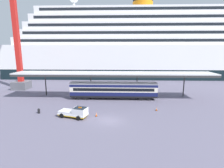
{
  "coord_description": "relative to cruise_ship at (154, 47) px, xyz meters",
  "views": [
    {
      "loc": [
        1.43,
        -27.78,
        11.74
      ],
      "look_at": [
        0.09,
        9.43,
        4.5
      ],
      "focal_mm": 28.01,
      "sensor_mm": 36.0,
      "label": 1
    }
  ],
  "objects": [
    {
      "name": "platform_canopy",
      "position": [
        -17.0,
        -39.55,
        -6.98
      ],
      "size": [
        47.66,
        5.78,
        6.45
      ],
      "color": "silver",
      "rests_on": "ground"
    },
    {
      "name": "traffic_cone_near",
      "position": [
        -8.29,
        -48.11,
        -12.83
      ],
      "size": [
        0.36,
        0.36,
        0.74
      ],
      "color": "black",
      "rests_on": "ground"
    },
    {
      "name": "traffic_cone_mid",
      "position": [
        -24.05,
        -48.17,
        -12.81
      ],
      "size": [
        0.36,
        0.36,
        0.77
      ],
      "color": "black",
      "rests_on": "ground"
    },
    {
      "name": "dockside_crane",
      "position": [
        -44.7,
        -29.81,
        3.25
      ],
      "size": [
        15.12,
        4.4,
        55.14
      ],
      "color": "#595960",
      "rests_on": "ground"
    },
    {
      "name": "traffic_cone_far",
      "position": [
        -19.78,
        -51.53,
        -12.8
      ],
      "size": [
        0.36,
        0.36,
        0.79
      ],
      "color": "black",
      "rests_on": "ground"
    },
    {
      "name": "train_carriage",
      "position": [
        -17.0,
        -39.94,
        -10.89
      ],
      "size": [
        20.75,
        2.81,
        4.11
      ],
      "color": "black",
      "rests_on": "ground"
    },
    {
      "name": "ground_plane",
      "position": [
        -17.31,
        -53.4,
        -13.19
      ],
      "size": [
        400.0,
        400.0,
        0.0
      ],
      "primitive_type": "plane",
      "color": "slate"
    },
    {
      "name": "quay_bollard",
      "position": [
        -30.81,
        -50.36,
        -12.67
      ],
      "size": [
        0.48,
        0.48,
        0.96
      ],
      "color": "black",
      "rests_on": "ground"
    },
    {
      "name": "service_truck",
      "position": [
        -23.39,
        -52.17,
        -12.2
      ],
      "size": [
        5.57,
        3.48,
        2.02
      ],
      "color": "white",
      "rests_on": "ground"
    },
    {
      "name": "cruise_ship",
      "position": [
        0.0,
        0.0,
        0.0
      ],
      "size": [
        127.05,
        25.93,
        37.1
      ],
      "color": "black",
      "rests_on": "ground"
    }
  ]
}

